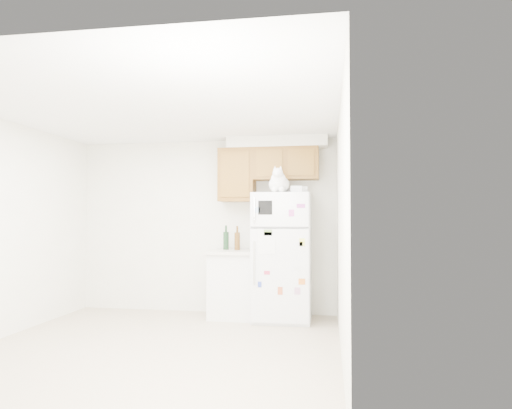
% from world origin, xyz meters
% --- Properties ---
extents(ground_plane, '(3.80, 4.00, 0.01)m').
position_xyz_m(ground_plane, '(0.00, 0.00, -0.01)').
color(ground_plane, tan).
extents(room_shell, '(3.84, 4.04, 2.52)m').
position_xyz_m(room_shell, '(0.12, 0.24, 1.67)').
color(room_shell, white).
rests_on(room_shell, ground_plane).
extents(refrigerator, '(0.76, 0.78, 1.70)m').
position_xyz_m(refrigerator, '(1.17, 1.61, 0.85)').
color(refrigerator, white).
rests_on(refrigerator, ground_plane).
extents(base_counter, '(0.64, 0.64, 0.92)m').
position_xyz_m(base_counter, '(0.48, 1.68, 0.46)').
color(base_counter, white).
rests_on(base_counter, ground_plane).
extents(cat, '(0.33, 0.49, 0.34)m').
position_xyz_m(cat, '(1.14, 1.41, 1.83)').
color(cat, white).
rests_on(cat, refrigerator).
extents(storage_box_back, '(0.20, 0.16, 0.10)m').
position_xyz_m(storage_box_back, '(1.40, 1.76, 1.75)').
color(storage_box_back, white).
rests_on(storage_box_back, refrigerator).
extents(storage_box_front, '(0.15, 0.11, 0.09)m').
position_xyz_m(storage_box_front, '(1.37, 1.49, 1.74)').
color(storage_box_front, white).
rests_on(storage_box_front, refrigerator).
extents(bottle_green, '(0.08, 0.08, 0.34)m').
position_xyz_m(bottle_green, '(0.34, 1.82, 1.09)').
color(bottle_green, '#19381E').
rests_on(bottle_green, base_counter).
extents(bottle_amber, '(0.08, 0.08, 0.34)m').
position_xyz_m(bottle_amber, '(0.51, 1.78, 1.09)').
color(bottle_amber, '#593814').
rests_on(bottle_amber, base_counter).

